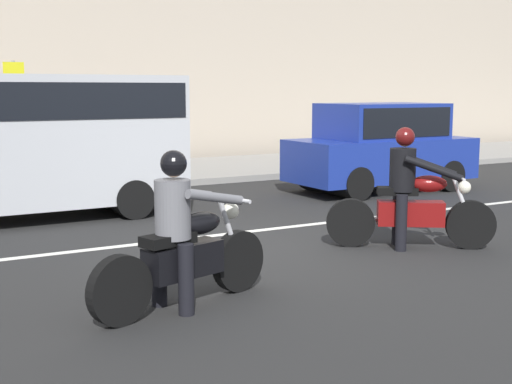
{
  "coord_description": "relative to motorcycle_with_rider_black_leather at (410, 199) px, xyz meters",
  "views": [
    {
      "loc": [
        -4.33,
        -7.88,
        2.08
      ],
      "look_at": [
        -0.37,
        -0.88,
        0.89
      ],
      "focal_mm": 48.68,
      "sensor_mm": 36.0,
      "label": 1
    }
  ],
  "objects": [
    {
      "name": "sidewalk_slab",
      "position": [
        -1.86,
        9.05,
        -0.58
      ],
      "size": [
        40.0,
        4.4,
        0.14
      ],
      "primitive_type": "cube",
      "color": "gray",
      "rests_on": "ground_plane"
    },
    {
      "name": "pedestrian_bystander",
      "position": [
        -1.93,
        8.08,
        0.47
      ],
      "size": [
        0.34,
        0.34,
        1.68
      ],
      "color": "black",
      "rests_on": "sidewalk_slab"
    },
    {
      "name": "motorcycle_with_rider_gray",
      "position": [
        -3.63,
        -0.87,
        -0.02
      ],
      "size": [
        2.06,
        0.86,
        1.52
      ],
      "color": "black",
      "rests_on": "ground_plane"
    },
    {
      "name": "street_sign_post",
      "position": [
        -3.26,
        9.06,
        1.04
      ],
      "size": [
        0.44,
        0.08,
        2.56
      ],
      "color": "gray",
      "rests_on": "sidewalk_slab"
    },
    {
      "name": "parked_hatchback_cobalt_blue",
      "position": [
        3.04,
        4.27,
        0.28
      ],
      "size": [
        3.85,
        1.76,
        1.8
      ],
      "color": "navy",
      "rests_on": "ground_plane"
    },
    {
      "name": "lane_marking_stripe",
      "position": [
        -1.7,
        1.95,
        -0.65
      ],
      "size": [
        18.0,
        0.14,
        0.01
      ],
      "primitive_type": "cube",
      "color": "silver",
      "rests_on": "ground_plane"
    },
    {
      "name": "parked_van_silver",
      "position": [
        -4.05,
        4.64,
        0.69
      ],
      "size": [
        5.11,
        1.96,
        2.31
      ],
      "color": "#B2B5BA",
      "rests_on": "ground_plane"
    },
    {
      "name": "motorcycle_with_rider_black_leather",
      "position": [
        0.0,
        0.0,
        0.0
      ],
      "size": [
        1.89,
        1.35,
        1.59
      ],
      "color": "black",
      "rests_on": "ground_plane"
    },
    {
      "name": "ground_plane",
      "position": [
        -1.86,
        1.05,
        -0.65
      ],
      "size": [
        80.0,
        80.0,
        0.0
      ],
      "primitive_type": "plane",
      "color": "black"
    }
  ]
}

